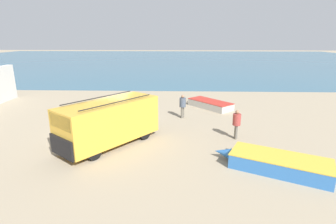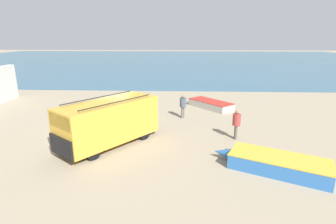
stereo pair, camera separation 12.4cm
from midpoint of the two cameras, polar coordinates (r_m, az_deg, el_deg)
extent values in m
plane|color=gray|center=(16.15, -12.41, -3.91)|extent=(200.00, 200.00, 0.00)
cube|color=#33607A|center=(67.00, -0.98, 11.37)|extent=(120.00, 80.00, 0.01)
cube|color=gold|center=(13.70, -12.41, -1.88)|extent=(4.75, 5.35, 2.00)
cube|color=black|center=(12.56, -22.01, -7.05)|extent=(1.48, 1.17, 0.90)
cube|color=#1E232D|center=(12.21, -22.23, -1.97)|extent=(1.40, 1.10, 0.64)
cylinder|color=black|center=(12.49, -15.71, -8.32)|extent=(0.64, 0.74, 0.76)
cylinder|color=black|center=(13.83, -19.72, -6.25)|extent=(0.64, 0.74, 0.76)
cylinder|color=black|center=(14.39, -4.98, -4.47)|extent=(0.64, 0.74, 0.76)
cylinder|color=black|center=(15.57, -9.40, -3.02)|extent=(0.64, 0.74, 0.76)
cylinder|color=black|center=(12.82, -10.62, 2.19)|extent=(2.67, 3.45, 0.05)
cylinder|color=black|center=(14.01, -14.60, 3.11)|extent=(2.67, 3.45, 0.05)
cube|color=#ADA89E|center=(20.98, 9.45, 1.60)|extent=(3.45, 3.65, 0.52)
cone|color=#ADA89E|center=(22.45, 5.32, 2.70)|extent=(0.89, 0.92, 0.49)
cube|color=#B22D23|center=(20.93, 9.48, 2.11)|extent=(1.14, 1.03, 0.05)
cube|color=#B22D23|center=(20.91, 9.49, 2.34)|extent=(3.49, 3.69, 0.04)
cube|color=navy|center=(20.02, -14.23, 0.61)|extent=(4.29, 2.99, 0.51)
cone|color=navy|center=(20.49, -7.34, 1.33)|extent=(1.02, 0.82, 0.48)
cube|color=gold|center=(19.97, -14.27, 1.14)|extent=(0.72, 1.24, 0.05)
cube|color=gold|center=(19.95, -14.28, 1.37)|extent=(4.33, 3.02, 0.04)
cube|color=#2D66AD|center=(12.03, 23.24, -10.45)|extent=(4.20, 3.15, 0.60)
cone|color=#2D66AD|center=(12.38, 12.21, -8.67)|extent=(1.02, 0.89, 0.57)
cube|color=gold|center=(11.93, 23.37, -9.43)|extent=(0.83, 1.41, 0.05)
cube|color=gold|center=(11.89, 23.41, -9.06)|extent=(4.24, 3.18, 0.04)
cylinder|color=#5B564C|center=(18.03, 3.29, -0.14)|extent=(0.15, 0.15, 0.79)
cylinder|color=#5B564C|center=(18.16, 3.55, -0.02)|extent=(0.15, 0.15, 0.79)
cylinder|color=#424C5B|center=(17.91, 3.46, 2.10)|extent=(0.43, 0.43, 0.63)
sphere|color=#8C664C|center=(17.82, 3.48, 3.41)|extent=(0.21, 0.21, 0.21)
cylinder|color=#5B564C|center=(14.77, 14.81, -4.34)|extent=(0.15, 0.15, 0.79)
cylinder|color=#5B564C|center=(14.93, 14.71, -4.12)|extent=(0.15, 0.15, 0.79)
cylinder|color=#993833|center=(14.63, 14.96, -1.62)|extent=(0.43, 0.43, 0.63)
sphere|color=#8C664C|center=(14.51, 15.07, -0.04)|extent=(0.21, 0.21, 0.21)
camera|label=1|loc=(0.06, -89.78, 0.06)|focal=28.00mm
camera|label=2|loc=(0.06, 90.22, -0.06)|focal=28.00mm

